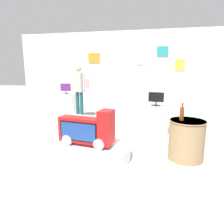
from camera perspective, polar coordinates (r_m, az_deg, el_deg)
ground_plane at (r=4.11m, az=-3.23°, el=-11.81°), size 30.00×30.00×0.00m
back_wall_display at (r=9.12m, az=6.32°, el=11.68°), size 10.80×0.13×3.26m
main_display_pedestal at (r=4.00m, az=-6.95°, el=-10.61°), size 1.67×1.67×0.25m
novelty_firetruck_tv at (r=3.85m, az=-6.89°, el=-5.08°), size 1.05×0.50×0.69m
display_pedestal_left_rear at (r=5.43m, az=11.96°, el=-2.07°), size 0.70×0.70×0.73m
tv_on_left_rear at (r=5.33m, az=12.22°, el=3.65°), size 0.39×0.22×0.35m
display_pedestal_center_rear at (r=8.13m, az=-12.58°, el=2.49°), size 0.74×0.74×0.73m
tv_on_center_rear at (r=8.06m, az=-12.78°, el=6.54°), size 0.44×0.22×0.40m
side_table_round at (r=4.03m, az=20.08°, el=-7.24°), size 0.65×0.65×0.74m
bottle_on_side_table at (r=3.87m, az=18.95°, el=-0.37°), size 0.08×0.08×0.32m
shopper_browsing_near_truck at (r=7.01m, az=-9.18°, el=6.73°), size 0.51×0.34×1.77m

